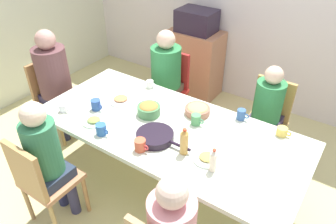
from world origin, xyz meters
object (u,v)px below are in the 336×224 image
at_px(cup_6, 282,132).
at_px(microwave, 197,21).
at_px(cup_5, 241,115).
at_px(cup_0, 140,145).
at_px(bottle_1, 184,142).
at_px(bowl_0, 149,109).
at_px(dining_table, 168,132).
at_px(cup_1, 150,84).
at_px(chair_4, 267,118).
at_px(cup_7, 101,129).
at_px(plate_2, 207,158).
at_px(chair_2, 170,85).
at_px(cup_2, 96,105).
at_px(chair_0, 53,94).
at_px(person_1, 46,155).
at_px(bottle_0, 213,161).
at_px(cup_3, 63,108).
at_px(plate_0, 121,100).
at_px(chair_1, 42,180).
at_px(person_2, 166,71).
at_px(serving_pan, 155,136).
at_px(person_0, 54,76).
at_px(plate_1, 94,121).
at_px(cup_4, 196,119).
at_px(person_4, 266,110).
at_px(bowl_1, 197,110).

bearing_deg(cup_6, microwave, 140.86).
bearing_deg(cup_5, cup_0, -120.13).
bearing_deg(bottle_1, bowl_0, 153.78).
distance_m(dining_table, cup_1, 0.70).
height_order(chair_4, cup_7, chair_4).
bearing_deg(plate_2, chair_2, 134.42).
bearing_deg(cup_2, cup_6, 20.71).
xyz_separation_m(chair_0, person_1, (0.97, -0.82, 0.18)).
relative_size(cup_1, cup_7, 0.90).
distance_m(bowl_0, bottle_0, 0.86).
bearing_deg(cup_3, plate_0, 53.65).
bearing_deg(chair_2, plate_2, -45.58).
height_order(chair_1, person_2, person_2).
relative_size(serving_pan, bottle_1, 2.12).
height_order(person_0, cup_3, person_0).
height_order(cup_2, bottle_0, bottle_0).
height_order(chair_2, cup_7, chair_2).
xyz_separation_m(plate_1, cup_4, (0.75, 0.48, 0.03)).
distance_m(serving_pan, cup_4, 0.40).
bearing_deg(chair_4, cup_3, -140.35).
distance_m(person_0, plate_2, 1.95).
xyz_separation_m(plate_1, cup_0, (0.56, -0.06, 0.04)).
relative_size(chair_0, cup_4, 7.54).
bearing_deg(person_2, person_0, -137.09).
bearing_deg(chair_2, serving_pan, -61.50).
relative_size(cup_4, bottle_1, 0.52).
bearing_deg(dining_table, plate_2, -20.53).
height_order(chair_0, cup_6, chair_0).
bearing_deg(chair_0, serving_pan, -7.30).
distance_m(plate_0, cup_1, 0.38).
relative_size(bottle_0, microwave, 0.40).
bearing_deg(plate_0, plate_1, -84.57).
bearing_deg(plate_2, cup_1, 147.90).
xyz_separation_m(chair_4, cup_5, (-0.12, -0.45, 0.26)).
height_order(plate_1, cup_1, cup_1).
bearing_deg(person_4, person_2, 179.77).
relative_size(cup_6, microwave, 0.26).
relative_size(plate_0, microwave, 0.51).
bearing_deg(plate_1, person_4, 44.27).
distance_m(bowl_0, cup_3, 0.79).
height_order(person_1, serving_pan, person_1).
distance_m(serving_pan, cup_3, 0.95).
relative_size(person_2, bottle_1, 5.24).
relative_size(plate_2, bowl_0, 1.04).
xyz_separation_m(person_1, microwave, (-0.12, 2.51, 0.34)).
bearing_deg(chair_0, bowl_1, 10.50).
distance_m(dining_table, cup_6, 0.95).
relative_size(dining_table, cup_3, 21.80).
bearing_deg(cup_2, serving_pan, -3.89).
distance_m(person_1, chair_4, 2.10).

